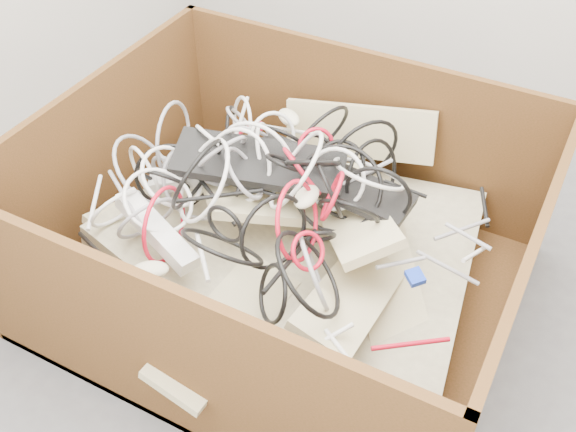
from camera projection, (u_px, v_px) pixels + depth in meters
The scene contains 8 objects.
ground at pixel (332, 301), 2.10m from camera, with size 3.00×3.00×0.00m, color #4E4E50.
cardboard_box at pixel (279, 257), 2.04m from camera, with size 1.34×1.12×0.60m.
keyboard_pile at pixel (301, 220), 1.95m from camera, with size 1.09×1.13×0.36m.
mice_scatter at pixel (264, 183), 1.92m from camera, with size 0.70×0.76×0.17m.
power_strip_left at pixel (198, 177), 1.97m from camera, with size 0.30×0.05×0.04m, color silver.
power_strip_right at pixel (156, 230), 1.82m from camera, with size 0.31×0.06×0.04m, color silver.
vga_plug at pixel (415, 277), 1.70m from camera, with size 0.04×0.04×0.02m, color #0B29AE.
cable_tangle at pixel (254, 181), 1.90m from camera, with size 1.14×0.88×0.44m.
Camera 1 is at (0.52, -1.28, 1.61)m, focal length 42.14 mm.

